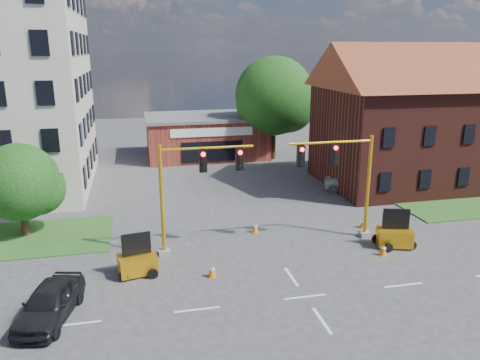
{
  "coord_description": "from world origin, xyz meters",
  "views": [
    {
      "loc": [
        -7.13,
        -18.04,
        10.98
      ],
      "look_at": [
        -0.83,
        10.0,
        2.87
      ],
      "focal_mm": 35.0,
      "sensor_mm": 36.0,
      "label": 1
    }
  ],
  "objects_px": {
    "trailer_west": "(137,262)",
    "sedan_dark": "(50,302)",
    "trailer_east": "(394,235)",
    "pickup_white": "(356,183)",
    "signal_mast_east": "(343,175)",
    "signal_mast_west": "(192,185)"
  },
  "relations": [
    {
      "from": "trailer_west",
      "to": "sedan_dark",
      "type": "height_order",
      "value": "trailer_west"
    },
    {
      "from": "trailer_east",
      "to": "pickup_white",
      "type": "xyz_separation_m",
      "value": [
        2.71,
        10.46,
        0.0
      ]
    },
    {
      "from": "signal_mast_east",
      "to": "pickup_white",
      "type": "distance_m",
      "value": 10.71
    },
    {
      "from": "trailer_east",
      "to": "pickup_white",
      "type": "distance_m",
      "value": 10.81
    },
    {
      "from": "trailer_east",
      "to": "sedan_dark",
      "type": "relative_size",
      "value": 0.49
    },
    {
      "from": "signal_mast_east",
      "to": "pickup_white",
      "type": "height_order",
      "value": "signal_mast_east"
    },
    {
      "from": "trailer_west",
      "to": "signal_mast_west",
      "type": "bearing_deg",
      "value": 21.83
    },
    {
      "from": "signal_mast_west",
      "to": "trailer_east",
      "type": "height_order",
      "value": "signal_mast_west"
    },
    {
      "from": "signal_mast_west",
      "to": "trailer_east",
      "type": "distance_m",
      "value": 11.88
    },
    {
      "from": "signal_mast_east",
      "to": "signal_mast_west",
      "type": "bearing_deg",
      "value": 180.0
    },
    {
      "from": "signal_mast_west",
      "to": "trailer_west",
      "type": "xyz_separation_m",
      "value": [
        -3.1,
        -2.02,
        -3.26
      ]
    },
    {
      "from": "signal_mast_west",
      "to": "trailer_west",
      "type": "bearing_deg",
      "value": -146.91
    },
    {
      "from": "trailer_west",
      "to": "pickup_white",
      "type": "distance_m",
      "value": 20.2
    },
    {
      "from": "signal_mast_east",
      "to": "sedan_dark",
      "type": "relative_size",
      "value": 1.39
    },
    {
      "from": "pickup_white",
      "to": "trailer_west",
      "type": "bearing_deg",
      "value": 146.18
    },
    {
      "from": "trailer_west",
      "to": "trailer_east",
      "type": "xyz_separation_m",
      "value": [
        14.4,
        0.28,
        0.02
      ]
    },
    {
      "from": "signal_mast_west",
      "to": "trailer_east",
      "type": "xyz_separation_m",
      "value": [
        11.3,
        -1.73,
        -3.24
      ]
    },
    {
      "from": "signal_mast_east",
      "to": "trailer_east",
      "type": "distance_m",
      "value": 4.5
    },
    {
      "from": "trailer_west",
      "to": "signal_mast_east",
      "type": "bearing_deg",
      "value": -1.57
    },
    {
      "from": "signal_mast_west",
      "to": "sedan_dark",
      "type": "distance_m",
      "value": 9.14
    },
    {
      "from": "pickup_white",
      "to": "trailer_east",
      "type": "bearing_deg",
      "value": -170.48
    },
    {
      "from": "pickup_white",
      "to": "signal_mast_east",
      "type": "bearing_deg",
      "value": 172.79
    }
  ]
}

